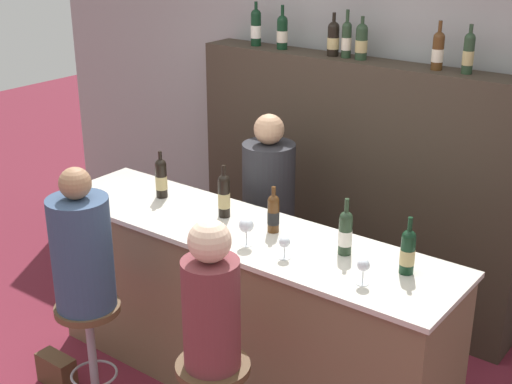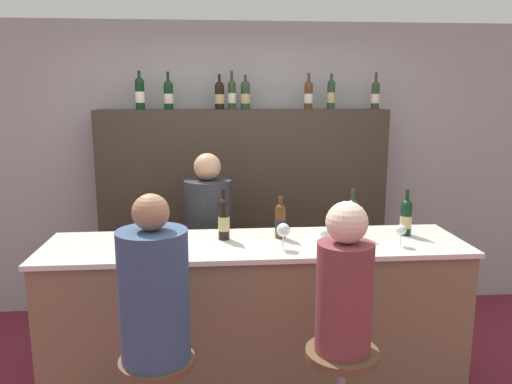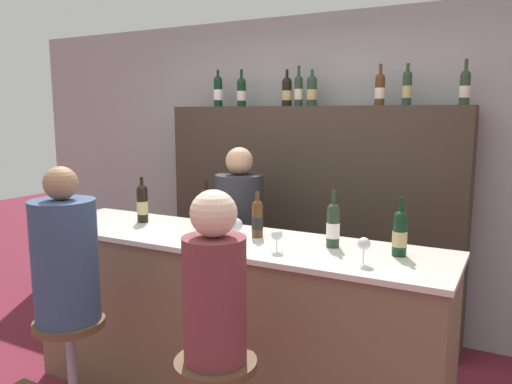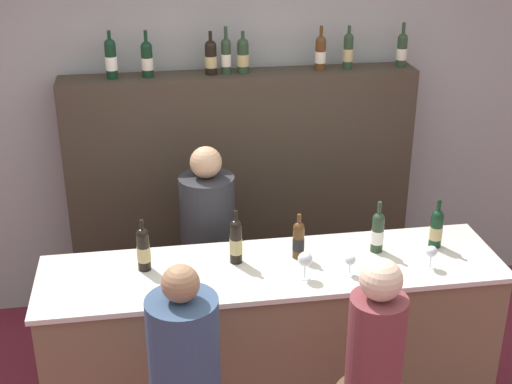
% 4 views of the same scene
% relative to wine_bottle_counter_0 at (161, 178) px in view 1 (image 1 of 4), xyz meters
% --- Properties ---
extents(wall_back, '(6.40, 0.05, 2.60)m').
position_rel_wine_bottle_counter_0_xyz_m(wall_back, '(0.72, 1.42, 0.11)').
color(wall_back, '#9E9E9E').
rests_on(wall_back, ground_plane).
extents(bar_counter, '(2.64, 0.67, 1.06)m').
position_rel_wine_bottle_counter_0_xyz_m(bar_counter, '(0.72, -0.09, -0.66)').
color(bar_counter, brown).
rests_on(bar_counter, ground_plane).
extents(back_bar_cabinet, '(2.47, 0.28, 1.85)m').
position_rel_wine_bottle_counter_0_xyz_m(back_bar_cabinet, '(0.72, 1.20, -0.27)').
color(back_bar_cabinet, '#382D23').
rests_on(back_bar_cabinet, ground_plane).
extents(wine_bottle_counter_0, '(0.08, 0.08, 0.31)m').
position_rel_wine_bottle_counter_0_xyz_m(wine_bottle_counter_0, '(0.00, 0.00, 0.00)').
color(wine_bottle_counter_0, black).
rests_on(wine_bottle_counter_0, bar_counter).
extents(wine_bottle_counter_1, '(0.07, 0.07, 0.33)m').
position_rel_wine_bottle_counter_0_xyz_m(wine_bottle_counter_1, '(0.52, 0.00, 0.01)').
color(wine_bottle_counter_1, black).
rests_on(wine_bottle_counter_1, bar_counter).
extents(wine_bottle_counter_2, '(0.07, 0.07, 0.28)m').
position_rel_wine_bottle_counter_0_xyz_m(wine_bottle_counter_2, '(0.88, 0.00, -0.02)').
color(wine_bottle_counter_2, '#4C2D14').
rests_on(wine_bottle_counter_2, bar_counter).
extents(wine_bottle_counter_3, '(0.07, 0.07, 0.32)m').
position_rel_wine_bottle_counter_0_xyz_m(wine_bottle_counter_3, '(1.36, 0.00, -0.00)').
color(wine_bottle_counter_3, '#233823').
rests_on(wine_bottle_counter_3, bar_counter).
extents(wine_bottle_counter_4, '(0.08, 0.08, 0.31)m').
position_rel_wine_bottle_counter_0_xyz_m(wine_bottle_counter_4, '(1.72, 0.00, -0.01)').
color(wine_bottle_counter_4, black).
rests_on(wine_bottle_counter_4, bar_counter).
extents(wine_bottle_backbar_0, '(0.08, 0.08, 0.32)m').
position_rel_wine_bottle_counter_0_xyz_m(wine_bottle_backbar_0, '(-0.14, 1.20, 0.79)').
color(wine_bottle_backbar_0, black).
rests_on(wine_bottle_backbar_0, back_bar_cabinet).
extents(wine_bottle_backbar_1, '(0.08, 0.08, 0.31)m').
position_rel_wine_bottle_counter_0_xyz_m(wine_bottle_backbar_1, '(0.09, 1.20, 0.78)').
color(wine_bottle_backbar_1, black).
rests_on(wine_bottle_backbar_1, back_bar_cabinet).
extents(wine_bottle_backbar_2, '(0.08, 0.08, 0.29)m').
position_rel_wine_bottle_counter_0_xyz_m(wine_bottle_backbar_2, '(0.52, 1.20, 0.78)').
color(wine_bottle_backbar_2, black).
rests_on(wine_bottle_backbar_2, back_bar_cabinet).
extents(wine_bottle_backbar_3, '(0.07, 0.07, 0.32)m').
position_rel_wine_bottle_counter_0_xyz_m(wine_bottle_backbar_3, '(0.62, 1.20, 0.78)').
color(wine_bottle_backbar_3, '#233823').
rests_on(wine_bottle_backbar_3, back_bar_cabinet).
extents(wine_bottle_backbar_4, '(0.08, 0.08, 0.29)m').
position_rel_wine_bottle_counter_0_xyz_m(wine_bottle_backbar_4, '(0.74, 1.20, 0.78)').
color(wine_bottle_backbar_4, '#233823').
rests_on(wine_bottle_backbar_4, back_bar_cabinet).
extents(wine_bottle_backbar_5, '(0.07, 0.07, 0.30)m').
position_rel_wine_bottle_counter_0_xyz_m(wine_bottle_backbar_5, '(1.28, 1.20, 0.78)').
color(wine_bottle_backbar_5, '#4C2D14').
rests_on(wine_bottle_backbar_5, back_bar_cabinet).
extents(wine_bottle_backbar_6, '(0.07, 0.07, 0.30)m').
position_rel_wine_bottle_counter_0_xyz_m(wine_bottle_backbar_6, '(1.47, 1.20, 0.78)').
color(wine_bottle_backbar_6, '#233823').
rests_on(wine_bottle_backbar_6, back_bar_cabinet).
extents(wine_glass_0, '(0.08, 0.08, 0.16)m').
position_rel_wine_bottle_counter_0_xyz_m(wine_glass_0, '(0.87, -0.23, -0.02)').
color(wine_glass_0, silver).
rests_on(wine_glass_0, bar_counter).
extents(wine_glass_1, '(0.07, 0.07, 0.12)m').
position_rel_wine_bottle_counter_0_xyz_m(wine_glass_1, '(1.12, -0.23, -0.05)').
color(wine_glass_1, silver).
rests_on(wine_glass_1, bar_counter).
extents(wine_glass_2, '(0.07, 0.07, 0.14)m').
position_rel_wine_bottle_counter_0_xyz_m(wine_glass_2, '(1.60, -0.23, -0.04)').
color(wine_glass_2, silver).
rests_on(wine_glass_2, bar_counter).
extents(bar_stool_left, '(0.37, 0.37, 0.70)m').
position_rel_wine_bottle_counter_0_xyz_m(bar_stool_left, '(0.17, -0.80, -0.65)').
color(bar_stool_left, gray).
rests_on(bar_stool_left, ground_plane).
extents(guest_seated_left, '(0.34, 0.34, 0.83)m').
position_rel_wine_bottle_counter_0_xyz_m(guest_seated_left, '(0.17, -0.80, -0.14)').
color(guest_seated_left, '#334766').
rests_on(guest_seated_left, bar_stool_left).
extents(guest_seated_right, '(0.28, 0.28, 0.77)m').
position_rel_wine_bottle_counter_0_xyz_m(guest_seated_right, '(1.10, -0.80, -0.15)').
color(guest_seated_right, brown).
rests_on(guest_seated_right, bar_stool_right).
extents(bartender, '(0.36, 0.36, 1.55)m').
position_rel_wine_bottle_counter_0_xyz_m(bartender, '(0.41, 0.60, -0.48)').
color(bartender, '#28282D').
rests_on(bartender, ground_plane).
extents(handbag, '(0.26, 0.12, 0.20)m').
position_rel_wine_bottle_counter_0_xyz_m(handbag, '(-0.20, -0.80, -1.09)').
color(handbag, '#513823').
rests_on(handbag, ground_plane).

